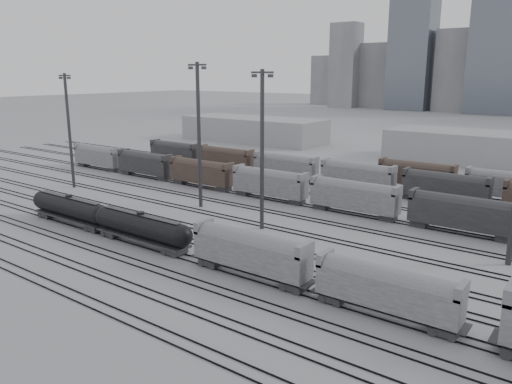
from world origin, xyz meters
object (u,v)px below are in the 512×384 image
Objects in this scene: tank_car_a at (70,208)px; hopper_car_b at (387,287)px; tank_car_b at (141,227)px; light_mast_c at (262,147)px; light_mast_a at (69,128)px; hopper_car_a at (251,250)px.

hopper_car_b reaches higher than tank_car_a.
light_mast_c is (8.83, 15.60, 9.80)m from tank_car_b.
tank_car_b is 0.79× the size of light_mast_a.
tank_car_a is 35.02m from hopper_car_a.
hopper_car_b is at bearing 0.00° from hopper_car_a.
tank_car_b is 0.77× the size of light_mast_c.
tank_car_a is at bearing 180.00° from hopper_car_a.
light_mast_a reaches higher than tank_car_b.
hopper_car_a is at bearing 0.00° from tank_car_a.
light_mast_a is (-38.39, 15.25, 9.50)m from tank_car_b.
tank_car_b is 42.38m from light_mast_a.
hopper_car_b is 31.61m from light_mast_c.
hopper_car_b is 0.61× the size of light_mast_a.
light_mast_a is 0.98× the size of light_mast_c.
hopper_car_a reaches higher than tank_car_b.
tank_car_b is at bearing -21.66° from light_mast_a.
hopper_car_b is (16.16, 0.00, -0.20)m from hopper_car_a.
hopper_car_b reaches higher than tank_car_b.
tank_car_a is at bearing 180.00° from tank_car_b.
light_mast_c is at bearing 148.92° from hopper_car_b.
light_mast_c is at bearing 60.48° from tank_car_b.
light_mast_c reaches higher than hopper_car_b.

